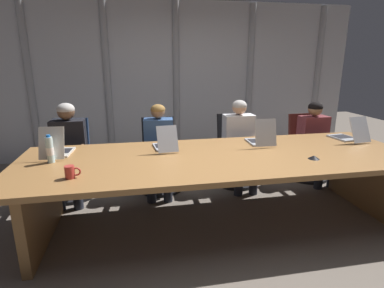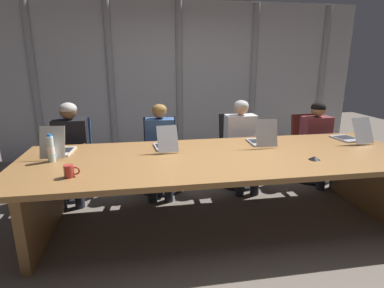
{
  "view_description": "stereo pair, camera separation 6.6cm",
  "coord_description": "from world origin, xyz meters",
  "px_view_note": "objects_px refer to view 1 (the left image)",
  "views": [
    {
      "loc": [
        -0.85,
        -2.82,
        1.68
      ],
      "look_at": [
        -0.28,
        0.12,
        0.85
      ],
      "focal_mm": 28.42,
      "sensor_mm": 36.0,
      "label": 1
    },
    {
      "loc": [
        -0.78,
        -2.83,
        1.68
      ],
      "look_at": [
        -0.28,
        0.12,
        0.85
      ],
      "focal_mm": 28.42,
      "sensor_mm": 36.0,
      "label": 2
    }
  ],
  "objects_px": {
    "laptop_center": "(261,139)",
    "person_left_mid": "(159,145)",
    "office_chair_center": "(236,158)",
    "water_bottle_primary": "(50,150)",
    "conference_mic_left_side": "(314,157)",
    "person_center": "(240,139)",
    "coffee_mug_near": "(70,172)",
    "office_chair_right_mid": "(306,154)",
    "person_right_mid": "(316,137)",
    "laptop_left_end": "(57,149)",
    "office_chair_left_end": "(72,168)",
    "laptop_left_mid": "(165,144)",
    "laptop_right_mid": "(349,135)",
    "office_chair_left_mid": "(160,163)",
    "person_left_end": "(68,146)"
  },
  "relations": [
    {
      "from": "conference_mic_left_side",
      "to": "person_right_mid",
      "type": "bearing_deg",
      "value": 56.24
    },
    {
      "from": "conference_mic_left_side",
      "to": "person_center",
      "type": "bearing_deg",
      "value": 105.0
    },
    {
      "from": "person_left_end",
      "to": "office_chair_left_mid",
      "type": "bearing_deg",
      "value": 96.77
    },
    {
      "from": "conference_mic_left_side",
      "to": "person_left_mid",
      "type": "bearing_deg",
      "value": 139.72
    },
    {
      "from": "laptop_left_end",
      "to": "person_right_mid",
      "type": "xyz_separation_m",
      "value": [
        3.27,
        0.59,
        -0.17
      ]
    },
    {
      "from": "office_chair_center",
      "to": "person_center",
      "type": "xyz_separation_m",
      "value": [
        -0.0,
        -0.15,
        0.31
      ]
    },
    {
      "from": "laptop_left_end",
      "to": "office_chair_center",
      "type": "bearing_deg",
      "value": -66.55
    },
    {
      "from": "person_left_end",
      "to": "coffee_mug_near",
      "type": "bearing_deg",
      "value": 10.66
    },
    {
      "from": "person_center",
      "to": "coffee_mug_near",
      "type": "relative_size",
      "value": 9.24
    },
    {
      "from": "office_chair_left_end",
      "to": "water_bottle_primary",
      "type": "bearing_deg",
      "value": 4.56
    },
    {
      "from": "person_left_end",
      "to": "coffee_mug_near",
      "type": "relative_size",
      "value": 9.39
    },
    {
      "from": "laptop_left_mid",
      "to": "person_left_mid",
      "type": "relative_size",
      "value": 0.37
    },
    {
      "from": "water_bottle_primary",
      "to": "laptop_left_mid",
      "type": "bearing_deg",
      "value": 12.33
    },
    {
      "from": "person_left_mid",
      "to": "water_bottle_primary",
      "type": "bearing_deg",
      "value": -47.22
    },
    {
      "from": "person_right_mid",
      "to": "conference_mic_left_side",
      "type": "height_order",
      "value": "person_right_mid"
    },
    {
      "from": "office_chair_left_end",
      "to": "office_chair_left_mid",
      "type": "bearing_deg",
      "value": 92.52
    },
    {
      "from": "office_chair_right_mid",
      "to": "person_right_mid",
      "type": "height_order",
      "value": "person_right_mid"
    },
    {
      "from": "person_center",
      "to": "laptop_left_mid",
      "type": "bearing_deg",
      "value": -60.65
    },
    {
      "from": "office_chair_center",
      "to": "water_bottle_primary",
      "type": "relative_size",
      "value": 3.6
    },
    {
      "from": "office_chair_left_end",
      "to": "person_left_end",
      "type": "height_order",
      "value": "person_left_end"
    },
    {
      "from": "laptop_right_mid",
      "to": "person_right_mid",
      "type": "relative_size",
      "value": 0.43
    },
    {
      "from": "laptop_left_end",
      "to": "person_center",
      "type": "bearing_deg",
      "value": -70.28
    },
    {
      "from": "laptop_center",
      "to": "office_chair_right_mid",
      "type": "xyz_separation_m",
      "value": [
        1.07,
        0.74,
        -0.47
      ]
    },
    {
      "from": "laptop_right_mid",
      "to": "office_chair_center",
      "type": "distance_m",
      "value": 1.45
    },
    {
      "from": "laptop_left_end",
      "to": "water_bottle_primary",
      "type": "xyz_separation_m",
      "value": [
        -0.01,
        -0.22,
        0.06
      ]
    },
    {
      "from": "laptop_right_mid",
      "to": "coffee_mug_near",
      "type": "bearing_deg",
      "value": 95.03
    },
    {
      "from": "office_chair_right_mid",
      "to": "coffee_mug_near",
      "type": "xyz_separation_m",
      "value": [
        -3.01,
        -1.43,
        0.46
      ]
    },
    {
      "from": "office_chair_left_end",
      "to": "office_chair_center",
      "type": "relative_size",
      "value": 1.01
    },
    {
      "from": "laptop_center",
      "to": "person_center",
      "type": "distance_m",
      "value": 0.6
    },
    {
      "from": "laptop_left_mid",
      "to": "office_chair_center",
      "type": "distance_m",
      "value": 1.37
    },
    {
      "from": "laptop_right_mid",
      "to": "coffee_mug_near",
      "type": "height_order",
      "value": "laptop_right_mid"
    },
    {
      "from": "conference_mic_left_side",
      "to": "coffee_mug_near",
      "type": "bearing_deg",
      "value": -178.03
    },
    {
      "from": "laptop_left_end",
      "to": "laptop_left_mid",
      "type": "distance_m",
      "value": 1.09
    },
    {
      "from": "person_center",
      "to": "coffee_mug_near",
      "type": "bearing_deg",
      "value": -55.59
    },
    {
      "from": "laptop_center",
      "to": "office_chair_left_mid",
      "type": "relative_size",
      "value": 0.42
    },
    {
      "from": "laptop_left_end",
      "to": "office_chair_left_end",
      "type": "height_order",
      "value": "laptop_left_end"
    },
    {
      "from": "office_chair_left_mid",
      "to": "conference_mic_left_side",
      "type": "height_order",
      "value": "office_chair_left_mid"
    },
    {
      "from": "laptop_left_mid",
      "to": "coffee_mug_near",
      "type": "relative_size",
      "value": 3.33
    },
    {
      "from": "person_right_mid",
      "to": "water_bottle_primary",
      "type": "xyz_separation_m",
      "value": [
        -3.28,
        -0.82,
        0.24
      ]
    },
    {
      "from": "office_chair_left_mid",
      "to": "person_left_mid",
      "type": "height_order",
      "value": "person_left_mid"
    },
    {
      "from": "office_chair_left_end",
      "to": "office_chair_center",
      "type": "height_order",
      "value": "office_chair_left_end"
    },
    {
      "from": "laptop_center",
      "to": "person_left_mid",
      "type": "distance_m",
      "value": 1.27
    },
    {
      "from": "laptop_right_mid",
      "to": "laptop_center",
      "type": "bearing_deg",
      "value": 81.71
    },
    {
      "from": "laptop_center",
      "to": "coffee_mug_near",
      "type": "height_order",
      "value": "laptop_center"
    },
    {
      "from": "conference_mic_left_side",
      "to": "office_chair_left_mid",
      "type": "bearing_deg",
      "value": 135.78
    },
    {
      "from": "office_chair_left_mid",
      "to": "office_chair_center",
      "type": "relative_size",
      "value": 0.98
    },
    {
      "from": "laptop_center",
      "to": "coffee_mug_near",
      "type": "distance_m",
      "value": 2.06
    },
    {
      "from": "office_chair_right_mid",
      "to": "person_left_mid",
      "type": "bearing_deg",
      "value": -89.01
    },
    {
      "from": "laptop_left_end",
      "to": "conference_mic_left_side",
      "type": "bearing_deg",
      "value": -99.48
    },
    {
      "from": "laptop_left_mid",
      "to": "person_right_mid",
      "type": "distance_m",
      "value": 2.27
    }
  ]
}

